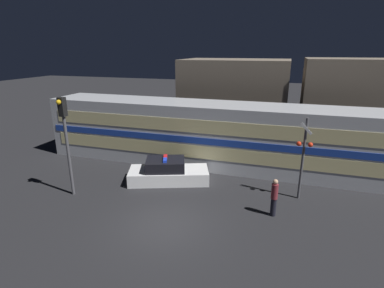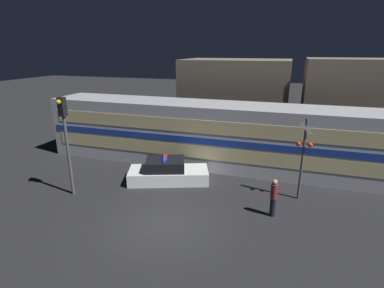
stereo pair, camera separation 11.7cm
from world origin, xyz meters
name	(u,v)px [view 1 (the left image)]	position (x,y,z in m)	size (l,w,h in m)	color
ground_plane	(166,224)	(0.00, 0.00, 0.00)	(120.00, 120.00, 0.00)	black
train	(213,134)	(0.13, 7.52, 1.97)	(21.85, 3.20, 3.93)	#B7BABF
police_car	(168,172)	(-1.57, 4.09, 0.53)	(4.73, 3.17, 1.43)	silver
pedestrian	(274,197)	(4.28, 2.13, 0.90)	(0.30, 0.30, 1.76)	black
crossing_signal_near	(303,155)	(5.40, 4.16, 2.32)	(0.75, 0.31, 4.10)	#4C4C51
traffic_light_corner	(65,132)	(-5.62, 1.14, 3.32)	(0.30, 0.46, 4.99)	#4C4C51
building_left	(235,98)	(0.20, 14.92, 3.17)	(8.54, 5.64, 6.34)	#726656
building_center	(359,104)	(9.50, 14.31, 3.25)	(8.01, 5.04, 6.49)	#726656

